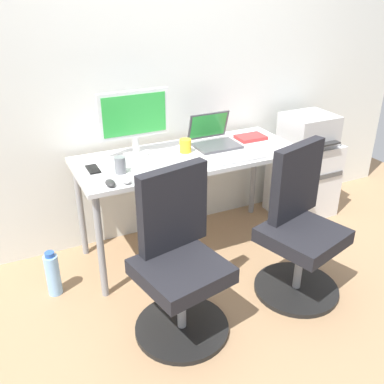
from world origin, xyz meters
TOP-DOWN VIEW (x-y plane):
  - ground_plane at (0.00, 0.00)m, footprint 5.28×5.28m
  - back_wall at (0.00, 0.39)m, footprint 4.40×0.04m
  - desk at (0.00, 0.00)m, footprint 1.54×0.63m
  - office_chair_left at (-0.39, -0.70)m, footprint 0.54×0.54m
  - office_chair_right at (0.43, -0.70)m, footprint 0.55×0.55m
  - side_cabinet at (1.10, 0.09)m, footprint 0.49×0.41m
  - printer at (1.10, 0.09)m, footprint 0.38×0.40m
  - water_bottle_on_floor at (-1.00, -0.11)m, footprint 0.09×0.09m
  - desktop_monitor at (-0.32, 0.17)m, footprint 0.48×0.18m
  - open_laptop at (0.24, 0.10)m, footprint 0.31×0.28m
  - keyboard_by_monitor at (-0.28, -0.16)m, footprint 0.34×0.12m
  - keyboard_by_laptop at (0.26, -0.23)m, footprint 0.34×0.12m
  - mouse_by_monitor at (-0.52, -0.24)m, footprint 0.06×0.10m
  - mouse_by_laptop at (-0.62, -0.24)m, footprint 0.06×0.10m
  - coffee_mug at (0.00, 0.05)m, footprint 0.08×0.08m
  - pen_cup at (-0.51, -0.10)m, footprint 0.07×0.07m
  - phone_near_monitor at (-0.65, 0.03)m, footprint 0.07×0.14m
  - notebook at (0.55, 0.09)m, footprint 0.21×0.15m

SIDE VIEW (x-z plane):
  - ground_plane at x=0.00m, z-range 0.00..0.00m
  - water_bottle_on_floor at x=-1.00m, z-range -0.01..0.30m
  - side_cabinet at x=1.10m, z-range 0.00..0.62m
  - office_chair_left at x=-0.39m, z-range -0.05..0.89m
  - office_chair_right at x=0.43m, z-range -0.05..0.89m
  - desk at x=0.00m, z-range 0.30..1.04m
  - printer at x=1.10m, z-range 0.62..0.86m
  - phone_near_monitor at x=-0.65m, z-range 0.75..0.76m
  - keyboard_by_monitor at x=-0.28m, z-range 0.75..0.76m
  - keyboard_by_laptop at x=0.26m, z-range 0.75..0.76m
  - notebook at x=0.55m, z-range 0.75..0.77m
  - mouse_by_monitor at x=-0.52m, z-range 0.75..0.78m
  - mouse_by_laptop at x=-0.62m, z-range 0.75..0.78m
  - coffee_mug at x=0.00m, z-range 0.75..0.84m
  - pen_cup at x=-0.51m, z-range 0.75..0.85m
  - open_laptop at x=0.24m, z-range 0.69..0.91m
  - desktop_monitor at x=-0.32m, z-range 0.78..1.21m
  - back_wall at x=0.00m, z-range 0.00..2.60m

